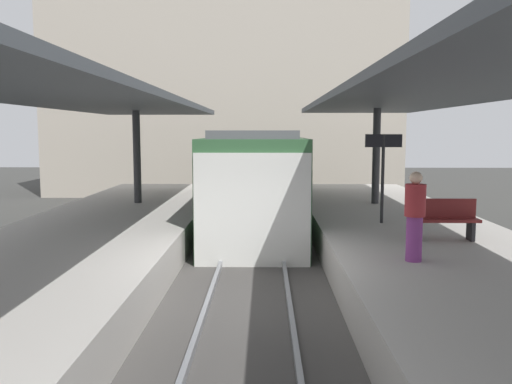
% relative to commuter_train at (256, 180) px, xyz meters
% --- Properties ---
extents(ground_plane, '(80.00, 80.00, 0.00)m').
position_rel_commuter_train_xyz_m(ground_plane, '(0.00, -7.77, -1.73)').
color(ground_plane, '#383835').
extents(platform_left, '(4.40, 28.00, 1.00)m').
position_rel_commuter_train_xyz_m(platform_left, '(-3.80, -7.77, -1.23)').
color(platform_left, '#ADA8A0').
rests_on(platform_left, ground_plane).
extents(platform_right, '(4.40, 28.00, 1.00)m').
position_rel_commuter_train_xyz_m(platform_right, '(3.80, -7.77, -1.23)').
color(platform_right, '#ADA8A0').
rests_on(platform_right, ground_plane).
extents(track_ballast, '(3.20, 28.00, 0.20)m').
position_rel_commuter_train_xyz_m(track_ballast, '(0.00, -7.77, -1.63)').
color(track_ballast, '#423F3D').
rests_on(track_ballast, ground_plane).
extents(rail_near_side, '(0.08, 28.00, 0.14)m').
position_rel_commuter_train_xyz_m(rail_near_side, '(-0.72, -7.77, -1.46)').
color(rail_near_side, slate).
rests_on(rail_near_side, track_ballast).
extents(rail_far_side, '(0.08, 28.00, 0.14)m').
position_rel_commuter_train_xyz_m(rail_far_side, '(0.72, -7.77, -1.46)').
color(rail_far_side, slate).
rests_on(rail_far_side, track_ballast).
extents(commuter_train, '(2.78, 10.37, 3.10)m').
position_rel_commuter_train_xyz_m(commuter_train, '(0.00, 0.00, 0.00)').
color(commuter_train, '#2D5633').
rests_on(commuter_train, track_ballast).
extents(canopy_left, '(4.18, 21.00, 3.09)m').
position_rel_commuter_train_xyz_m(canopy_left, '(-3.80, -6.37, 2.25)').
color(canopy_left, '#333335').
rests_on(canopy_left, platform_left).
extents(canopy_right, '(4.18, 21.00, 3.16)m').
position_rel_commuter_train_xyz_m(canopy_right, '(3.80, -6.37, 2.31)').
color(canopy_right, '#333335').
rests_on(canopy_right, platform_right).
extents(platform_bench, '(1.40, 0.41, 0.86)m').
position_rel_commuter_train_xyz_m(platform_bench, '(4.06, -5.91, -0.26)').
color(platform_bench, black).
rests_on(platform_bench, platform_right).
extents(platform_sign, '(0.90, 0.08, 2.21)m').
position_rel_commuter_train_xyz_m(platform_sign, '(3.21, -3.82, 0.90)').
color(platform_sign, '#262628').
rests_on(platform_sign, platform_right).
extents(passenger_near_bench, '(0.36, 0.36, 1.58)m').
position_rel_commuter_train_xyz_m(passenger_near_bench, '(2.91, -7.83, 0.09)').
color(passenger_near_bench, '#7A337A').
rests_on(passenger_near_bench, platform_right).
extents(station_building_backdrop, '(18.00, 6.00, 11.00)m').
position_rel_commuter_train_xyz_m(station_building_backdrop, '(-1.87, 12.23, 3.77)').
color(station_building_backdrop, '#A89E8E').
rests_on(station_building_backdrop, ground_plane).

